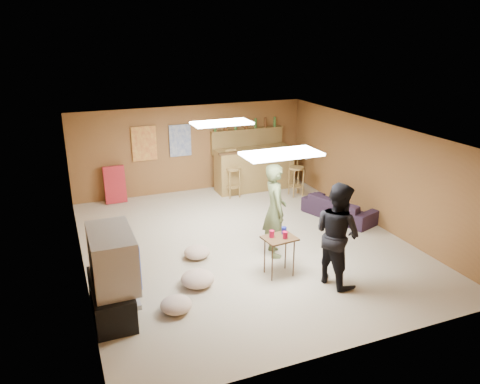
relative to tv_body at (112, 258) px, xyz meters
name	(u,v)px	position (x,y,z in m)	size (l,w,h in m)	color
ground	(244,243)	(2.65, 1.50, -0.90)	(7.00, 7.00, 0.00)	tan
ceiling	(244,133)	(2.65, 1.50, 1.30)	(6.00, 7.00, 0.02)	silver
wall_back	(192,149)	(2.65, 5.00, 0.20)	(6.00, 0.02, 2.20)	brown
wall_front	(352,276)	(2.65, -2.00, 0.20)	(6.00, 0.02, 2.20)	brown
wall_left	(78,212)	(-0.35, 1.50, 0.20)	(0.02, 7.00, 2.20)	brown
wall_right	(375,173)	(5.65, 1.50, 0.20)	(0.02, 7.00, 2.20)	brown
tv_stand	(111,298)	(-0.07, 0.00, -0.65)	(0.55, 1.30, 0.50)	black
dvd_box	(127,301)	(0.15, 0.00, -0.75)	(0.35, 0.50, 0.08)	#B2B2B7
tv_body	(112,258)	(0.00, 0.00, 0.00)	(0.60, 1.10, 0.80)	#B2B2B7
tv_screen	(134,254)	(0.31, 0.00, 0.00)	(0.02, 0.95, 0.65)	navy
bar_counter	(254,169)	(4.15, 4.45, -0.35)	(2.00, 0.60, 1.10)	olive
bar_lip	(258,151)	(4.15, 4.20, 0.20)	(2.10, 0.12, 0.05)	#3C2613
bar_shelf	(247,130)	(4.15, 4.90, 0.60)	(2.00, 0.18, 0.05)	olive
bar_backing	(247,141)	(4.15, 4.92, 0.30)	(2.00, 0.14, 0.60)	olive
poster_left	(144,144)	(1.45, 4.96, 0.45)	(0.60, 0.03, 0.85)	#BF3F26
poster_right	(180,141)	(2.35, 4.96, 0.45)	(0.55, 0.03, 0.80)	#334C99
folding_chair_stack	(115,184)	(0.65, 4.80, -0.45)	(0.50, 0.14, 0.90)	#B42129
ceiling_panel_front	(281,154)	(2.65, 0.00, 1.27)	(1.20, 0.60, 0.04)	white
ceiling_panel_back	(222,123)	(2.65, 2.70, 1.27)	(1.20, 0.60, 0.04)	white
person_olive	(275,210)	(3.00, 0.87, -0.03)	(0.64, 0.42, 1.75)	#525E36
person_black	(337,234)	(3.48, -0.43, -0.04)	(0.84, 0.66, 1.73)	black
sofa	(339,208)	(5.11, 1.92, -0.66)	(1.67, 0.65, 0.49)	black
tray_table	(279,256)	(2.73, 0.13, -0.55)	(0.53, 0.43, 0.69)	#3C2613
cup_red_near	(272,234)	(2.61, 0.19, -0.15)	(0.09, 0.09, 0.12)	#A60B2E
cup_red_far	(285,235)	(2.80, 0.07, -0.15)	(0.09, 0.09, 0.12)	#A60B2E
cup_blue	(284,230)	(2.87, 0.24, -0.15)	(0.09, 0.09, 0.12)	navy
bar_stool_left	(233,172)	(3.44, 4.12, -0.26)	(0.41, 0.41, 1.29)	olive
bar_stool_right	(296,173)	(4.94, 3.60, -0.32)	(0.37, 0.37, 1.17)	olive
cushion_near_tv	(198,279)	(1.33, 0.29, -0.78)	(0.55, 0.55, 0.25)	tan
cushion_mid	(197,252)	(1.62, 1.25, -0.79)	(0.48, 0.48, 0.21)	tan
cushion_far	(176,305)	(0.82, -0.30, -0.79)	(0.48, 0.48, 0.22)	tan
bottle_row	(246,124)	(4.09, 4.88, 0.75)	(1.76, 0.08, 0.26)	#3F7233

